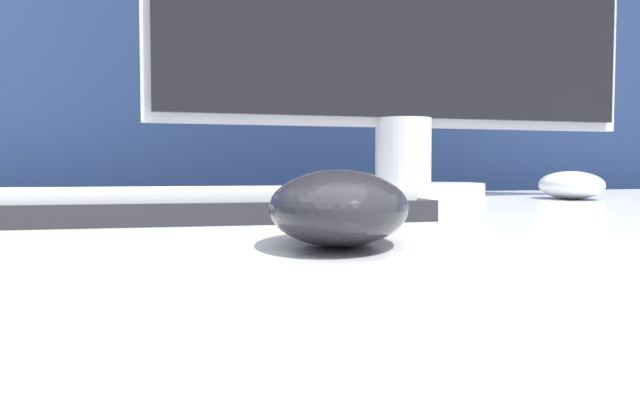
{
  "coord_description": "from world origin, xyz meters",
  "views": [
    {
      "loc": [
        -0.03,
        -0.48,
        0.8
      ],
      "look_at": [
        0.07,
        -0.13,
        0.78
      ],
      "focal_mm": 35.0,
      "sensor_mm": 36.0,
      "label": 1
    }
  ],
  "objects_px": {
    "keyboard": "(129,205)",
    "computer_mouse_far": "(571,185)",
    "computer_mouse_near": "(339,207)",
    "monitor": "(404,16)"
  },
  "relations": [
    {
      "from": "computer_mouse_near",
      "to": "computer_mouse_far",
      "type": "bearing_deg",
      "value": 59.26
    },
    {
      "from": "computer_mouse_far",
      "to": "keyboard",
      "type": "bearing_deg",
      "value": -148.9
    },
    {
      "from": "computer_mouse_near",
      "to": "keyboard",
      "type": "distance_m",
      "value": 0.23
    },
    {
      "from": "computer_mouse_near",
      "to": "computer_mouse_far",
      "type": "relative_size",
      "value": 1.08
    },
    {
      "from": "computer_mouse_near",
      "to": "keyboard",
      "type": "height_order",
      "value": "computer_mouse_near"
    },
    {
      "from": "computer_mouse_near",
      "to": "computer_mouse_far",
      "type": "distance_m",
      "value": 0.57
    },
    {
      "from": "keyboard",
      "to": "computer_mouse_far",
      "type": "distance_m",
      "value": 0.57
    },
    {
      "from": "computer_mouse_near",
      "to": "keyboard",
      "type": "xyz_separation_m",
      "value": [
        -0.11,
        0.2,
        -0.01
      ]
    },
    {
      "from": "keyboard",
      "to": "computer_mouse_far",
      "type": "height_order",
      "value": "computer_mouse_far"
    },
    {
      "from": "monitor",
      "to": "computer_mouse_far",
      "type": "bearing_deg",
      "value": -24.63
    }
  ]
}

